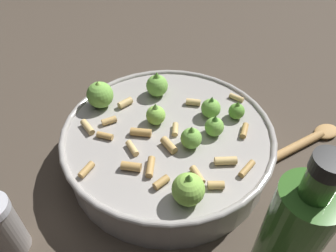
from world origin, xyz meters
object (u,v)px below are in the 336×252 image
Objects in this scene: pepper_shaker at (3,227)px; wooden_spoon at (294,148)px; olive_oil_bottle at (291,236)px; cooking_pan at (168,142)px.

pepper_shaker is 0.48m from wooden_spoon.
olive_oil_bottle is at bearing -141.73° from pepper_shaker.
olive_oil_bottle is at bearing 111.27° from wooden_spoon.
cooking_pan reaches higher than pepper_shaker.
cooking_pan is 3.46× the size of pepper_shaker.
pepper_shaker is at bearing 38.27° from olive_oil_bottle.
pepper_shaker is 0.40× the size of wooden_spoon.
olive_oil_bottle is 0.25m from wooden_spoon.
pepper_shaker is (0.04, 0.26, 0.01)m from cooking_pan.
wooden_spoon is (-0.15, -0.17, -0.03)m from cooking_pan.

